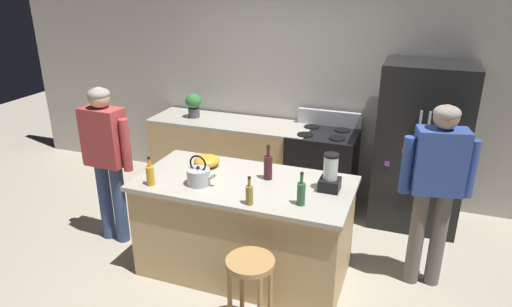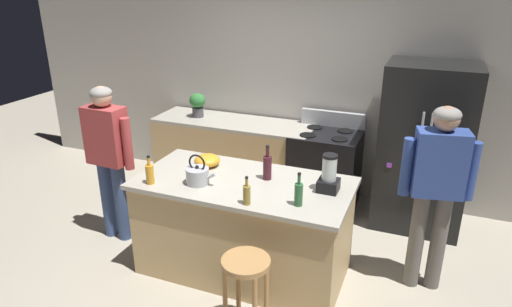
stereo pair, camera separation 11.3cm
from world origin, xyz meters
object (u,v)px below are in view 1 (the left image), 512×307
mixing_bowl (207,161)px  bottle_olive_oil (301,193)px  kitchen_island (245,227)px  stove_range (322,168)px  bottle_vinegar (249,194)px  bar_stool (250,277)px  bottle_wine (268,167)px  refrigerator (420,146)px  bottle_soda (150,175)px  potted_plant (194,104)px  person_by_sink_right (436,181)px  tea_kettle (199,176)px  person_by_island_left (106,151)px  blender_appliance (330,175)px

mixing_bowl → bottle_olive_oil: bearing=-23.0°
kitchen_island → mixing_bowl: 0.70m
stove_range → bottle_vinegar: 1.98m
bar_stool → bottle_olive_oil: (0.23, 0.51, 0.49)m
bar_stool → bottle_wine: size_ratio=2.13×
kitchen_island → refrigerator: size_ratio=1.06×
bottle_soda → bottle_wine: 1.01m
potted_plant → bottle_wine: bottle_wine is taller
person_by_sink_right → bottle_wine: bearing=-169.5°
potted_plant → bottle_olive_oil: size_ratio=1.09×
bottle_olive_oil → tea_kettle: (-0.92, 0.06, -0.02)m
bottle_vinegar → tea_kettle: 0.57m
bottle_vinegar → tea_kettle: bearing=160.6°
person_by_sink_right → potted_plant: size_ratio=5.49×
person_by_island_left → blender_appliance: person_by_island_left is taller
bottle_soda → bottle_wine: bottle_wine is taller
potted_plant → mixing_bowl: potted_plant is taller
blender_appliance → bottle_wine: blender_appliance is taller
tea_kettle → stove_range: bearing=67.3°
bottle_olive_oil → potted_plant: bearing=136.1°
refrigerator → mixing_bowl: size_ratio=7.34×
bottle_vinegar → bottle_soda: bearing=177.7°
refrigerator → bottle_soda: size_ratio=6.92×
stove_range → tea_kettle: size_ratio=3.94×
bottle_olive_oil → bottle_soda: size_ratio=1.08×
person_by_sink_right → bar_stool: 1.73m
refrigerator → bar_stool: size_ratio=2.63×
person_by_island_left → tea_kettle: bearing=-11.1°
stove_range → bottle_wine: size_ratio=3.44×
person_by_sink_right → bottle_wine: person_by_sink_right is taller
person_by_sink_right → bottle_vinegar: size_ratio=6.97×
person_by_island_left → bottle_vinegar: bearing=-13.8°
blender_appliance → bottle_vinegar: blender_appliance is taller
bottle_olive_oil → bottle_vinegar: bottle_olive_oil is taller
refrigerator → potted_plant: refrigerator is taller
potted_plant → bottle_vinegar: bearing=-52.4°
bottle_olive_oil → tea_kettle: 0.92m
bottle_soda → blender_appliance: bearing=16.5°
person_by_sink_right → bottle_vinegar: person_by_sink_right is taller
stove_range → blender_appliance: size_ratio=3.36×
bar_stool → tea_kettle: tea_kettle is taller
bar_stool → tea_kettle: size_ratio=2.44×
kitchen_island → bottle_olive_oil: (0.57, -0.24, 0.55)m
mixing_bowl → person_by_island_left: bearing=-171.2°
stove_range → person_by_island_left: size_ratio=0.67×
bar_stool → kitchen_island: bearing=114.6°
person_by_sink_right → potted_plant: (-2.85, 1.17, 0.08)m
stove_range → blender_appliance: (0.36, -1.43, 0.58)m
refrigerator → bar_stool: bearing=-115.4°
stove_range → blender_appliance: bearing=-76.0°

